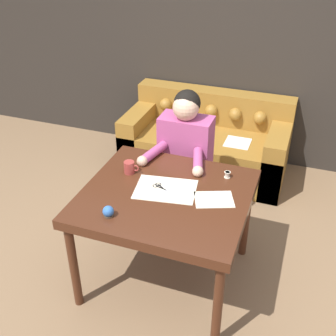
% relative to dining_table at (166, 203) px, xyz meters
% --- Properties ---
extents(ground_plane, '(16.00, 16.00, 0.00)m').
position_rel_dining_table_xyz_m(ground_plane, '(0.11, -0.03, -0.69)').
color(ground_plane, '#846647').
extents(wall_back, '(8.00, 0.06, 2.60)m').
position_rel_dining_table_xyz_m(wall_back, '(0.11, 2.04, 0.61)').
color(wall_back, '#2D2823').
rests_on(wall_back, ground_plane).
extents(dining_table, '(1.11, 1.02, 0.77)m').
position_rel_dining_table_xyz_m(dining_table, '(0.00, 0.00, 0.00)').
color(dining_table, '#472314').
rests_on(dining_table, ground_plane).
extents(couch, '(1.65, 0.81, 0.79)m').
position_rel_dining_table_xyz_m(couch, '(-0.14, 1.63, -0.39)').
color(couch, olive).
rests_on(couch, ground_plane).
extents(person, '(0.51, 0.59, 1.23)m').
position_rel_dining_table_xyz_m(person, '(-0.08, 0.67, -0.06)').
color(person, '#33281E').
rests_on(person, ground_plane).
extents(pattern_paper_main, '(0.45, 0.36, 0.00)m').
position_rel_dining_table_xyz_m(pattern_paper_main, '(-0.02, 0.04, 0.08)').
color(pattern_paper_main, beige).
rests_on(pattern_paper_main, dining_table).
extents(pattern_paper_offcut, '(0.30, 0.27, 0.00)m').
position_rel_dining_table_xyz_m(pattern_paper_offcut, '(0.32, 0.04, 0.08)').
color(pattern_paper_offcut, beige).
rests_on(pattern_paper_offcut, dining_table).
extents(scissors, '(0.19, 0.13, 0.01)m').
position_rel_dining_table_xyz_m(scissors, '(-0.05, 0.05, 0.08)').
color(scissors, silver).
rests_on(scissors, dining_table).
extents(mug, '(0.11, 0.08, 0.09)m').
position_rel_dining_table_xyz_m(mug, '(-0.33, 0.15, 0.12)').
color(mug, '#9E3833').
rests_on(mug, dining_table).
extents(thread_spool, '(0.04, 0.04, 0.05)m').
position_rel_dining_table_xyz_m(thread_spool, '(0.34, 0.33, 0.10)').
color(thread_spool, beige).
rests_on(thread_spool, dining_table).
extents(pin_cushion, '(0.07, 0.07, 0.07)m').
position_rel_dining_table_xyz_m(pin_cushion, '(-0.25, -0.35, 0.11)').
color(pin_cushion, '#4C3828').
rests_on(pin_cushion, dining_table).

